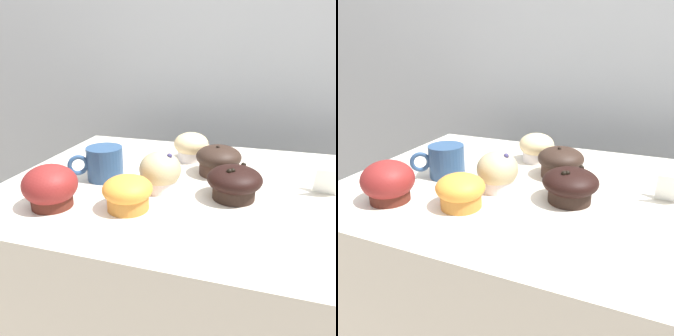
% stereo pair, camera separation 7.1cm
% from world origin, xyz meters
% --- Properties ---
extents(wall_back, '(3.20, 0.10, 1.80)m').
position_xyz_m(wall_back, '(0.00, 0.60, 0.90)').
color(wall_back, '#B2B7BC').
rests_on(wall_back, ground).
extents(muffin_front_center, '(0.09, 0.09, 0.09)m').
position_xyz_m(muffin_front_center, '(-0.14, -0.06, 0.98)').
color(muffin_front_center, silver).
rests_on(muffin_front_center, display_counter).
extents(muffin_back_left, '(0.11, 0.11, 0.07)m').
position_xyz_m(muffin_back_left, '(0.02, -0.05, 0.97)').
color(muffin_back_left, '#2E1F18').
rests_on(muffin_back_left, display_counter).
extents(muffin_back_right, '(0.10, 0.10, 0.07)m').
position_xyz_m(muffin_back_right, '(-0.17, -0.16, 0.97)').
color(muffin_back_right, '#CB7F33').
rests_on(muffin_back_right, display_counter).
extents(muffin_front_left, '(0.11, 0.11, 0.08)m').
position_xyz_m(muffin_front_left, '(-0.03, 0.07, 0.98)').
color(muffin_front_left, '#3E281F').
rests_on(muffin_front_left, display_counter).
extents(muffin_front_right, '(0.10, 0.10, 0.08)m').
position_xyz_m(muffin_front_right, '(-0.32, -0.19, 0.98)').
color(muffin_front_right, '#512017').
rests_on(muffin_front_right, display_counter).
extents(muffin_back_center, '(0.09, 0.09, 0.08)m').
position_xyz_m(muffin_back_center, '(-0.12, 0.16, 0.98)').
color(muffin_back_center, white).
rests_on(muffin_back_center, display_counter).
extents(coffee_cup, '(0.11, 0.10, 0.08)m').
position_xyz_m(coffee_cup, '(-0.28, -0.03, 0.98)').
color(coffee_cup, navy).
rests_on(coffee_cup, display_counter).
extents(price_card, '(0.05, 0.04, 0.06)m').
position_xyz_m(price_card, '(0.20, 0.02, 0.97)').
color(price_card, white).
rests_on(price_card, display_counter).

